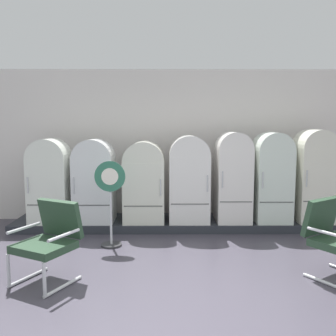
{
  "coord_description": "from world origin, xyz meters",
  "views": [
    {
      "loc": [
        -0.29,
        -3.49,
        1.86
      ],
      "look_at": [
        -0.25,
        2.75,
        1.12
      ],
      "focal_mm": 38.88,
      "sensor_mm": 36.0,
      "label": 1
    }
  ],
  "objects_px": {
    "refrigerator_4": "(233,174)",
    "sign_stand": "(111,205)",
    "refrigerator_3": "(189,176)",
    "refrigerator_1": "(94,178)",
    "armchair_right": "(334,234)",
    "refrigerator_0": "(50,178)",
    "refrigerator_2": "(144,180)",
    "refrigerator_5": "(272,174)",
    "armchair_left": "(50,237)",
    "refrigerator_6": "(314,173)"
  },
  "relations": [
    {
      "from": "refrigerator_4",
      "to": "sign_stand",
      "type": "distance_m",
      "value": 2.3
    },
    {
      "from": "refrigerator_3",
      "to": "sign_stand",
      "type": "bearing_deg",
      "value": -142.78
    },
    {
      "from": "refrigerator_1",
      "to": "refrigerator_3",
      "type": "relative_size",
      "value": 0.96
    },
    {
      "from": "refrigerator_4",
      "to": "armchair_right",
      "type": "bearing_deg",
      "value": -68.12
    },
    {
      "from": "refrigerator_0",
      "to": "refrigerator_2",
      "type": "xyz_separation_m",
      "value": [
        1.67,
        0.05,
        -0.03
      ]
    },
    {
      "from": "refrigerator_1",
      "to": "refrigerator_5",
      "type": "distance_m",
      "value": 3.16
    },
    {
      "from": "refrigerator_3",
      "to": "armchair_left",
      "type": "height_order",
      "value": "refrigerator_3"
    },
    {
      "from": "refrigerator_1",
      "to": "refrigerator_2",
      "type": "bearing_deg",
      "value": 2.19
    },
    {
      "from": "refrigerator_0",
      "to": "refrigerator_2",
      "type": "relative_size",
      "value": 1.03
    },
    {
      "from": "armchair_right",
      "to": "refrigerator_6",
      "type": "bearing_deg",
      "value": 74.41
    },
    {
      "from": "refrigerator_4",
      "to": "refrigerator_5",
      "type": "height_order",
      "value": "refrigerator_4"
    },
    {
      "from": "refrigerator_6",
      "to": "refrigerator_0",
      "type": "bearing_deg",
      "value": -179.54
    },
    {
      "from": "refrigerator_6",
      "to": "sign_stand",
      "type": "distance_m",
      "value": 3.64
    },
    {
      "from": "armchair_left",
      "to": "armchair_right",
      "type": "xyz_separation_m",
      "value": [
        3.44,
        0.1,
        0.0
      ]
    },
    {
      "from": "refrigerator_2",
      "to": "armchair_right",
      "type": "height_order",
      "value": "refrigerator_2"
    },
    {
      "from": "refrigerator_0",
      "to": "refrigerator_3",
      "type": "relative_size",
      "value": 0.96
    },
    {
      "from": "refrigerator_5",
      "to": "armchair_left",
      "type": "distance_m",
      "value": 3.99
    },
    {
      "from": "refrigerator_0",
      "to": "refrigerator_4",
      "type": "bearing_deg",
      "value": 0.84
    },
    {
      "from": "refrigerator_4",
      "to": "refrigerator_5",
      "type": "xyz_separation_m",
      "value": [
        0.69,
        0.0,
        -0.01
      ]
    },
    {
      "from": "refrigerator_2",
      "to": "refrigerator_6",
      "type": "distance_m",
      "value": 3.04
    },
    {
      "from": "refrigerator_4",
      "to": "armchair_right",
      "type": "relative_size",
      "value": 1.67
    },
    {
      "from": "refrigerator_4",
      "to": "sign_stand",
      "type": "height_order",
      "value": "refrigerator_4"
    },
    {
      "from": "refrigerator_0",
      "to": "refrigerator_1",
      "type": "relative_size",
      "value": 1.01
    },
    {
      "from": "refrigerator_1",
      "to": "refrigerator_6",
      "type": "xyz_separation_m",
      "value": [
        3.92,
        0.02,
        0.1
      ]
    },
    {
      "from": "refrigerator_3",
      "to": "refrigerator_0",
      "type": "bearing_deg",
      "value": -179.61
    },
    {
      "from": "refrigerator_0",
      "to": "armchair_left",
      "type": "distance_m",
      "value": 2.32
    },
    {
      "from": "refrigerator_0",
      "to": "refrigerator_6",
      "type": "relative_size",
      "value": 0.9
    },
    {
      "from": "refrigerator_0",
      "to": "armchair_left",
      "type": "height_order",
      "value": "refrigerator_0"
    },
    {
      "from": "refrigerator_5",
      "to": "sign_stand",
      "type": "xyz_separation_m",
      "value": [
        -2.74,
        -0.99,
        -0.34
      ]
    },
    {
      "from": "refrigerator_0",
      "to": "armchair_left",
      "type": "relative_size",
      "value": 1.55
    },
    {
      "from": "refrigerator_0",
      "to": "refrigerator_6",
      "type": "bearing_deg",
      "value": 0.46
    },
    {
      "from": "refrigerator_4",
      "to": "refrigerator_6",
      "type": "xyz_separation_m",
      "value": [
        1.45,
        -0.01,
        0.02
      ]
    },
    {
      "from": "refrigerator_2",
      "to": "refrigerator_4",
      "type": "bearing_deg",
      "value": 0.02
    },
    {
      "from": "refrigerator_0",
      "to": "sign_stand",
      "type": "relative_size",
      "value": 1.12
    },
    {
      "from": "sign_stand",
      "to": "refrigerator_3",
      "type": "bearing_deg",
      "value": 37.22
    },
    {
      "from": "refrigerator_4",
      "to": "armchair_right",
      "type": "height_order",
      "value": "refrigerator_4"
    },
    {
      "from": "refrigerator_4",
      "to": "sign_stand",
      "type": "bearing_deg",
      "value": -154.26
    },
    {
      "from": "refrigerator_3",
      "to": "refrigerator_4",
      "type": "height_order",
      "value": "refrigerator_4"
    },
    {
      "from": "refrigerator_5",
      "to": "refrigerator_0",
      "type": "bearing_deg",
      "value": -179.27
    },
    {
      "from": "refrigerator_2",
      "to": "sign_stand",
      "type": "xyz_separation_m",
      "value": [
        -0.46,
        -0.98,
        -0.25
      ]
    },
    {
      "from": "refrigerator_4",
      "to": "armchair_right",
      "type": "xyz_separation_m",
      "value": [
        0.86,
        -2.13,
        -0.46
      ]
    },
    {
      "from": "refrigerator_3",
      "to": "refrigerator_2",
      "type": "bearing_deg",
      "value": 177.84
    },
    {
      "from": "refrigerator_6",
      "to": "armchair_right",
      "type": "distance_m",
      "value": 2.25
    },
    {
      "from": "refrigerator_6",
      "to": "sign_stand",
      "type": "relative_size",
      "value": 1.24
    },
    {
      "from": "armchair_left",
      "to": "armchair_right",
      "type": "relative_size",
      "value": 1.0
    },
    {
      "from": "refrigerator_1",
      "to": "refrigerator_4",
      "type": "distance_m",
      "value": 2.47
    },
    {
      "from": "sign_stand",
      "to": "refrigerator_1",
      "type": "bearing_deg",
      "value": 114.14
    },
    {
      "from": "refrigerator_1",
      "to": "refrigerator_2",
      "type": "relative_size",
      "value": 1.03
    },
    {
      "from": "refrigerator_2",
      "to": "refrigerator_6",
      "type": "bearing_deg",
      "value": -0.18
    },
    {
      "from": "refrigerator_3",
      "to": "refrigerator_5",
      "type": "distance_m",
      "value": 1.48
    }
  ]
}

